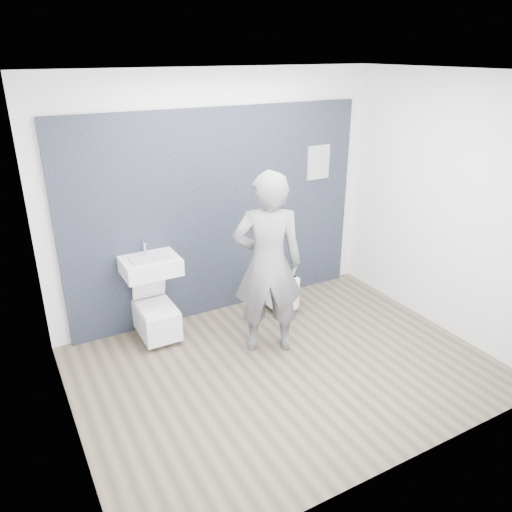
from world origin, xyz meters
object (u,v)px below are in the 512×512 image
toilet_square (157,318)px  toilet_rounded (279,288)px  washbasin (150,265)px  visitor (268,265)px

toilet_square → toilet_rounded: 1.54m
toilet_square → toilet_rounded: size_ratio=1.17×
washbasin → toilet_square: washbasin is taller
toilet_rounded → visitor: 1.14m
toilet_square → washbasin: bearing=90.0°
toilet_rounded → washbasin: bearing=176.3°
toilet_rounded → visitor: (-0.57, -0.70, 0.70)m
washbasin → visitor: size_ratio=0.31×
toilet_rounded → visitor: size_ratio=0.33×
toilet_square → visitor: visitor is taller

